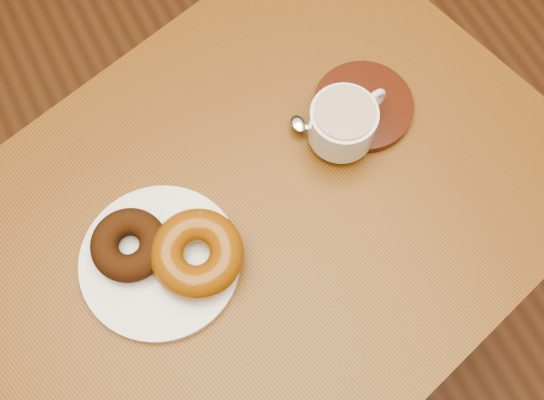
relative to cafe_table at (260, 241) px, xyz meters
name	(u,v)px	position (x,y,z in m)	size (l,w,h in m)	color
ground	(269,211)	(0.14, 0.25, -0.64)	(6.00, 6.00, 0.00)	brown
cafe_table	(260,241)	(0.00, 0.00, 0.00)	(0.95, 0.80, 0.76)	brown
donut_plate	(160,262)	(-0.14, 0.00, 0.13)	(0.20, 0.20, 0.01)	white
donut_cinnamon	(129,245)	(-0.16, 0.02, 0.15)	(0.10, 0.10, 0.03)	#381B0B
donut_caramel	(197,254)	(-0.10, -0.02, 0.16)	(0.16, 0.16, 0.04)	#864B0E
saucer	(363,106)	(0.20, 0.07, 0.13)	(0.14, 0.14, 0.01)	#391307
coffee_cup	(344,122)	(0.15, 0.04, 0.17)	(0.12, 0.09, 0.06)	white
teaspoon	(304,126)	(0.11, 0.08, 0.14)	(0.06, 0.07, 0.01)	silver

